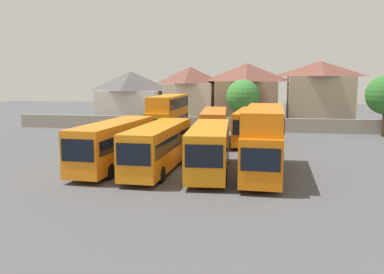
{
  "coord_description": "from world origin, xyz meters",
  "views": [
    {
      "loc": [
        5.42,
        -29.74,
        6.83
      ],
      "look_at": [
        0.0,
        3.0,
        2.16
      ],
      "focal_mm": 38.93,
      "sensor_mm": 36.0,
      "label": 1
    }
  ],
  "objects_px": {
    "bus_1": "(114,142)",
    "house_terrace_centre": "(190,95)",
    "bus_2": "(159,145)",
    "bus_4": "(264,137)",
    "bus_6": "(214,124)",
    "house_terrace_right": "(247,94)",
    "tree_left_of_lot": "(243,96)",
    "bus_3": "(209,147)",
    "house_terrace_far_right": "(320,93)",
    "house_terrace_left": "(131,97)",
    "bus_5": "(168,116)",
    "bus_7": "(250,124)"
  },
  "relations": [
    {
      "from": "bus_2",
      "to": "house_terrace_left",
      "type": "height_order",
      "value": "house_terrace_left"
    },
    {
      "from": "house_terrace_centre",
      "to": "bus_7",
      "type": "bearing_deg",
      "value": -62.12
    },
    {
      "from": "bus_1",
      "to": "house_terrace_left",
      "type": "bearing_deg",
      "value": -161.12
    },
    {
      "from": "bus_2",
      "to": "house_terrace_far_right",
      "type": "xyz_separation_m",
      "value": [
        15.73,
        32.59,
        2.8
      ]
    },
    {
      "from": "bus_6",
      "to": "house_terrace_left",
      "type": "bearing_deg",
      "value": -143.77
    },
    {
      "from": "bus_3",
      "to": "tree_left_of_lot",
      "type": "xyz_separation_m",
      "value": [
        1.19,
        27.2,
        2.47
      ]
    },
    {
      "from": "bus_4",
      "to": "house_terrace_centre",
      "type": "xyz_separation_m",
      "value": [
        -10.85,
        32.77,
        1.67
      ]
    },
    {
      "from": "bus_4",
      "to": "house_terrace_left",
      "type": "height_order",
      "value": "house_terrace_left"
    },
    {
      "from": "bus_2",
      "to": "house_terrace_far_right",
      "type": "distance_m",
      "value": 36.29
    },
    {
      "from": "bus_1",
      "to": "bus_3",
      "type": "height_order",
      "value": "bus_1"
    },
    {
      "from": "house_terrace_right",
      "to": "tree_left_of_lot",
      "type": "height_order",
      "value": "house_terrace_right"
    },
    {
      "from": "bus_6",
      "to": "bus_4",
      "type": "bearing_deg",
      "value": 15.01
    },
    {
      "from": "bus_4",
      "to": "house_terrace_centre",
      "type": "bearing_deg",
      "value": -159.67
    },
    {
      "from": "bus_3",
      "to": "tree_left_of_lot",
      "type": "relative_size",
      "value": 1.63
    },
    {
      "from": "bus_3",
      "to": "house_terrace_far_right",
      "type": "relative_size",
      "value": 1.16
    },
    {
      "from": "bus_3",
      "to": "bus_4",
      "type": "distance_m",
      "value": 3.91
    },
    {
      "from": "house_terrace_right",
      "to": "tree_left_of_lot",
      "type": "distance_m",
      "value": 4.66
    },
    {
      "from": "bus_6",
      "to": "tree_left_of_lot",
      "type": "relative_size",
      "value": 1.7
    },
    {
      "from": "bus_6",
      "to": "bus_2",
      "type": "bearing_deg",
      "value": -14.5
    },
    {
      "from": "bus_2",
      "to": "bus_4",
      "type": "relative_size",
      "value": 1.03
    },
    {
      "from": "house_terrace_centre",
      "to": "house_terrace_left",
      "type": "bearing_deg",
      "value": -172.96
    },
    {
      "from": "bus_3",
      "to": "house_terrace_right",
      "type": "xyz_separation_m",
      "value": [
        1.52,
        31.84,
        2.64
      ]
    },
    {
      "from": "house_terrace_centre",
      "to": "house_terrace_right",
      "type": "bearing_deg",
      "value": -6.54
    },
    {
      "from": "bus_2",
      "to": "bus_5",
      "type": "xyz_separation_m",
      "value": [
        -2.47,
        14.26,
        0.87
      ]
    },
    {
      "from": "bus_5",
      "to": "house_terrace_centre",
      "type": "relative_size",
      "value": 1.24
    },
    {
      "from": "bus_6",
      "to": "house_terrace_centre",
      "type": "relative_size",
      "value": 1.33
    },
    {
      "from": "bus_2",
      "to": "house_terrace_left",
      "type": "xyz_separation_m",
      "value": [
        -12.11,
        31.36,
        2.11
      ]
    },
    {
      "from": "bus_2",
      "to": "bus_7",
      "type": "xyz_separation_m",
      "value": [
        6.31,
        14.54,
        0.06
      ]
    },
    {
      "from": "bus_6",
      "to": "house_terrace_centre",
      "type": "xyz_separation_m",
      "value": [
        -5.71,
        18.19,
        2.39
      ]
    },
    {
      "from": "house_terrace_centre",
      "to": "house_terrace_right",
      "type": "distance_m",
      "value": 8.58
    },
    {
      "from": "bus_4",
      "to": "house_terrace_right",
      "type": "bearing_deg",
      "value": -173.81
    },
    {
      "from": "bus_7",
      "to": "bus_4",
      "type": "bearing_deg",
      "value": 8.29
    },
    {
      "from": "bus_5",
      "to": "bus_6",
      "type": "distance_m",
      "value": 5.08
    },
    {
      "from": "bus_2",
      "to": "house_terrace_centre",
      "type": "relative_size",
      "value": 1.36
    },
    {
      "from": "house_terrace_centre",
      "to": "house_terrace_far_right",
      "type": "height_order",
      "value": "house_terrace_far_right"
    },
    {
      "from": "house_terrace_left",
      "to": "bus_4",
      "type": "bearing_deg",
      "value": -57.99
    },
    {
      "from": "bus_5",
      "to": "house_terrace_left",
      "type": "xyz_separation_m",
      "value": [
        -9.64,
        17.1,
        1.24
      ]
    },
    {
      "from": "bus_6",
      "to": "house_terrace_right",
      "type": "height_order",
      "value": "house_terrace_right"
    },
    {
      "from": "bus_1",
      "to": "house_terrace_centre",
      "type": "height_order",
      "value": "house_terrace_centre"
    },
    {
      "from": "bus_7",
      "to": "tree_left_of_lot",
      "type": "xyz_separation_m",
      "value": [
        -1.29,
        12.31,
        2.43
      ]
    },
    {
      "from": "house_terrace_right",
      "to": "tree_left_of_lot",
      "type": "bearing_deg",
      "value": -94.02
    },
    {
      "from": "bus_3",
      "to": "bus_6",
      "type": "bearing_deg",
      "value": -178.46
    },
    {
      "from": "bus_1",
      "to": "house_terrace_centre",
      "type": "xyz_separation_m",
      "value": [
        0.41,
        32.18,
        2.36
      ]
    },
    {
      "from": "bus_3",
      "to": "house_terrace_centre",
      "type": "relative_size",
      "value": 1.28
    },
    {
      "from": "house_terrace_left",
      "to": "bus_2",
      "type": "bearing_deg",
      "value": -68.88
    },
    {
      "from": "bus_2",
      "to": "bus_4",
      "type": "bearing_deg",
      "value": 89.29
    },
    {
      "from": "bus_4",
      "to": "bus_5",
      "type": "relative_size",
      "value": 1.06
    },
    {
      "from": "bus_6",
      "to": "house_terrace_left",
      "type": "height_order",
      "value": "house_terrace_left"
    },
    {
      "from": "tree_left_of_lot",
      "to": "bus_4",
      "type": "bearing_deg",
      "value": -84.42
    },
    {
      "from": "bus_7",
      "to": "tree_left_of_lot",
      "type": "height_order",
      "value": "tree_left_of_lot"
    }
  ]
}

